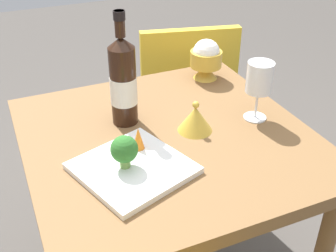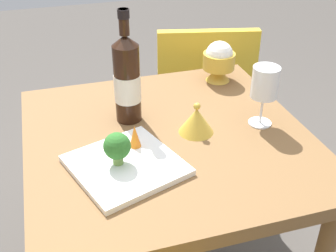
{
  "view_description": "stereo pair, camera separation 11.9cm",
  "coord_description": "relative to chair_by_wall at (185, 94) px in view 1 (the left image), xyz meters",
  "views": [
    {
      "loc": [
        0.93,
        -0.4,
        1.41
      ],
      "look_at": [
        0.0,
        0.0,
        0.78
      ],
      "focal_mm": 45.96,
      "sensor_mm": 36.0,
      "label": 1
    },
    {
      "loc": [
        0.97,
        -0.29,
        1.41
      ],
      "look_at": [
        0.0,
        0.0,
        0.78
      ],
      "focal_mm": 45.96,
      "sensor_mm": 36.0,
      "label": 2
    }
  ],
  "objects": [
    {
      "name": "dining_table",
      "position": [
        0.59,
        -0.34,
        0.12
      ],
      "size": [
        0.79,
        0.79,
        0.75
      ],
      "color": "brown",
      "rests_on": "ground_plane"
    },
    {
      "name": "chair_by_wall",
      "position": [
        0.0,
        0.0,
        0.0
      ],
      "size": [
        0.48,
        0.48,
        0.85
      ],
      "rotation": [
        0.0,
        0.0,
        1.34
      ],
      "color": "gold",
      "rests_on": "ground_plane"
    },
    {
      "name": "wine_bottle",
      "position": [
        0.47,
        -0.42,
        0.35
      ],
      "size": [
        0.08,
        0.08,
        0.33
      ],
      "color": "black",
      "rests_on": "dining_table"
    },
    {
      "name": "wine_glass",
      "position": [
        0.6,
        -0.06,
        0.35
      ],
      "size": [
        0.08,
        0.08,
        0.18
      ],
      "color": "white",
      "rests_on": "dining_table"
    },
    {
      "name": "rice_bowl",
      "position": [
        0.3,
        -0.07,
        0.29
      ],
      "size": [
        0.11,
        0.11,
        0.14
      ],
      "color": "gold",
      "rests_on": "dining_table"
    },
    {
      "name": "rice_bowl_lid",
      "position": [
        0.59,
        -0.26,
        0.26
      ],
      "size": [
        0.1,
        0.1,
        0.09
      ],
      "color": "gold",
      "rests_on": "dining_table"
    },
    {
      "name": "serving_plate",
      "position": [
        0.7,
        -0.48,
        0.23
      ],
      "size": [
        0.32,
        0.32,
        0.02
      ],
      "rotation": [
        0.0,
        0.0,
        0.33
      ],
      "color": "white",
      "rests_on": "dining_table"
    },
    {
      "name": "broccoli_floret",
      "position": [
        0.7,
        -0.5,
        0.29
      ],
      "size": [
        0.07,
        0.07,
        0.09
      ],
      "color": "#729E4C",
      "rests_on": "serving_plate"
    },
    {
      "name": "carrot_garnish_left",
      "position": [
        0.63,
        -0.44,
        0.27
      ],
      "size": [
        0.03,
        0.03,
        0.06
      ],
      "color": "orange",
      "rests_on": "serving_plate"
    }
  ]
}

